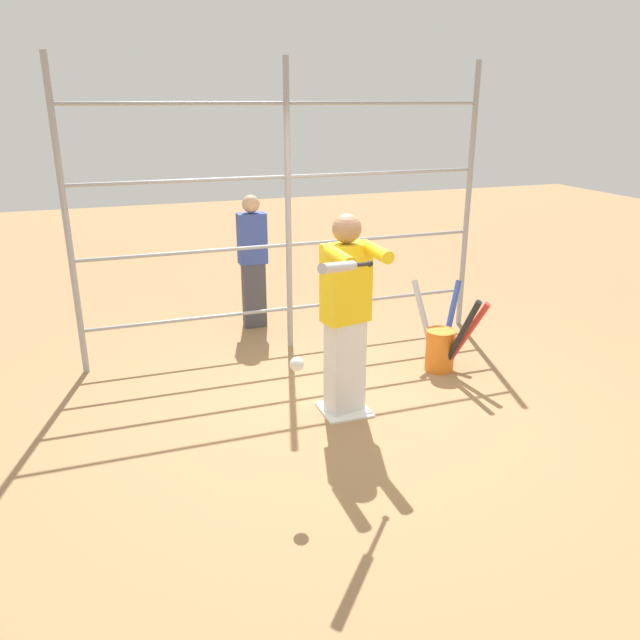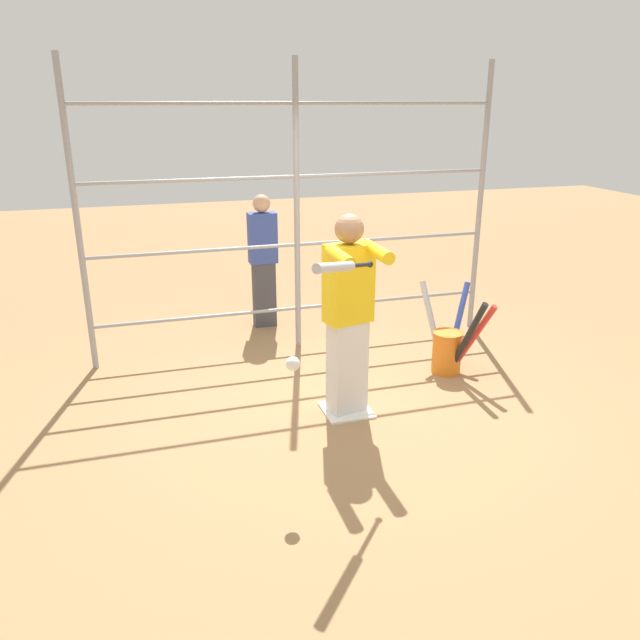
{
  "view_description": "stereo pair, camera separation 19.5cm",
  "coord_description": "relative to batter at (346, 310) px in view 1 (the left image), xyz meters",
  "views": [
    {
      "loc": [
        1.79,
        4.45,
        2.53
      ],
      "look_at": [
        0.34,
        0.34,
        0.98
      ],
      "focal_mm": 35.0,
      "sensor_mm": 36.0,
      "label": 1
    },
    {
      "loc": [
        1.6,
        4.52,
        2.53
      ],
      "look_at": [
        0.34,
        0.34,
        0.98
      ],
      "focal_mm": 35.0,
      "sensor_mm": 36.0,
      "label": 2
    }
  ],
  "objects": [
    {
      "name": "batter",
      "position": [
        0.0,
        0.0,
        0.0
      ],
      "size": [
        0.43,
        0.64,
        1.7
      ],
      "color": "silver",
      "rests_on": "ground"
    },
    {
      "name": "home_plate",
      "position": [
        0.0,
        -0.02,
        -0.91
      ],
      "size": [
        0.4,
        0.4,
        0.02
      ],
      "color": "white",
      "rests_on": "ground"
    },
    {
      "name": "ground_plane",
      "position": [
        0.0,
        -0.02,
        -0.92
      ],
      "size": [
        24.0,
        24.0,
        0.0
      ],
      "primitive_type": "plane",
      "color": "#9E754C"
    },
    {
      "name": "softball_in_flight",
      "position": [
        0.68,
        0.82,
        -0.04
      ],
      "size": [
        0.1,
        0.1,
        0.1
      ],
      "color": "white"
    },
    {
      "name": "bat_bucket",
      "position": [
        -1.22,
        -0.51,
        -0.65
      ],
      "size": [
        0.53,
        0.92,
        0.83
      ],
      "color": "orange",
      "rests_on": "ground"
    },
    {
      "name": "bystander_behind_fence",
      "position": [
        0.21,
        -2.35,
        -0.12
      ],
      "size": [
        0.32,
        0.2,
        1.54
      ],
      "color": "#3F3F47",
      "rests_on": "ground"
    },
    {
      "name": "baseball_bat_swinging",
      "position": [
        0.35,
        0.81,
        0.59
      ],
      "size": [
        0.63,
        0.65,
        0.22
      ],
      "color": "black"
    },
    {
      "name": "fence_backstop",
      "position": [
        0.0,
        -1.62,
        0.54
      ],
      "size": [
        4.25,
        0.06,
        2.92
      ],
      "color": "#939399",
      "rests_on": "ground"
    }
  ]
}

